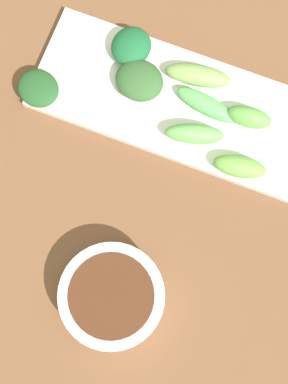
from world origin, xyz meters
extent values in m
cube|color=brown|center=(0.00, 0.00, 0.01)|extent=(2.10, 2.10, 0.02)
cylinder|color=white|center=(-0.16, -0.03, 0.04)|extent=(0.13, 0.13, 0.04)
cylinder|color=#472311|center=(-0.16, -0.03, 0.05)|extent=(0.11, 0.11, 0.03)
cube|color=silver|center=(0.12, -0.01, 0.03)|extent=(0.16, 0.39, 0.01)
ellipsoid|color=#63AA52|center=(0.08, -0.05, 0.05)|extent=(0.05, 0.08, 0.03)
ellipsoid|color=#30572B|center=(0.13, 0.04, 0.05)|extent=(0.07, 0.07, 0.03)
ellipsoid|color=#7A9E53|center=(0.16, -0.03, 0.04)|extent=(0.05, 0.09, 0.02)
ellipsoid|color=#5CB55A|center=(0.13, -0.05, 0.04)|extent=(0.04, 0.09, 0.02)
ellipsoid|color=#5EA245|center=(0.13, -0.11, 0.05)|extent=(0.03, 0.06, 0.03)
ellipsoid|color=#6AA743|center=(0.06, -0.12, 0.04)|extent=(0.04, 0.07, 0.03)
ellipsoid|color=#224D24|center=(0.07, 0.17, 0.04)|extent=(0.07, 0.07, 0.02)
ellipsoid|color=#195A30|center=(0.17, 0.07, 0.05)|extent=(0.07, 0.06, 0.03)
camera|label=1|loc=(-0.14, -0.07, 0.72)|focal=49.20mm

